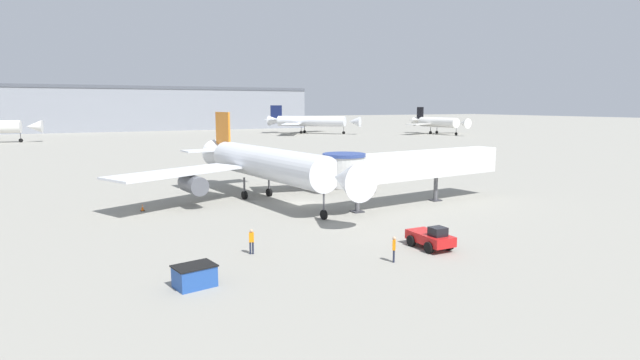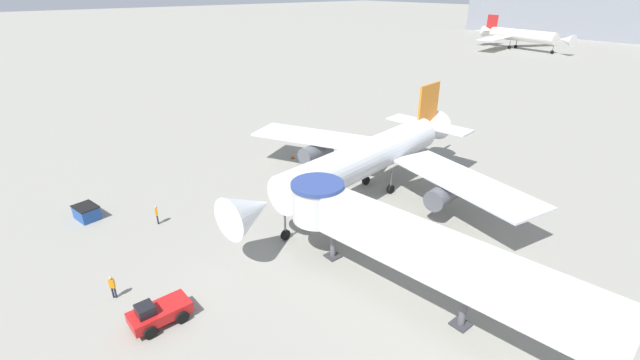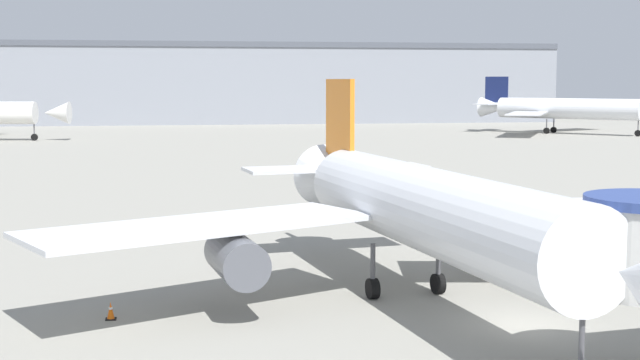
% 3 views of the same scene
% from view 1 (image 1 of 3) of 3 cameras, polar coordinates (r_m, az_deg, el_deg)
% --- Properties ---
extents(ground_plane, '(800.00, 800.00, 0.00)m').
position_cam_1_polar(ground_plane, '(53.39, -1.90, -2.69)').
color(ground_plane, gray).
extents(main_airplane, '(32.99, 30.84, 9.55)m').
position_cam_1_polar(main_airplane, '(54.86, -6.38, 1.84)').
color(main_airplane, silver).
rests_on(main_airplane, ground_plane).
extents(jet_bridge, '(22.85, 5.84, 5.88)m').
position_cam_1_polar(jet_bridge, '(52.54, 9.73, 1.64)').
color(jet_bridge, silver).
rests_on(jet_bridge, ground_plane).
extents(pushback_tug_red, '(2.18, 3.70, 1.75)m').
position_cam_1_polar(pushback_tug_red, '(37.64, 12.56, -6.46)').
color(pushback_tug_red, red).
rests_on(pushback_tug_red, ground_plane).
extents(service_container_blue, '(2.60, 2.13, 1.28)m').
position_cam_1_polar(service_container_blue, '(30.22, -14.14, -10.57)').
color(service_container_blue, '#234C9E').
rests_on(service_container_blue, ground_plane).
extents(traffic_cone_port_wing, '(0.43, 0.43, 0.71)m').
position_cam_1_polar(traffic_cone_port_wing, '(52.58, -19.63, -2.99)').
color(traffic_cone_port_wing, black).
rests_on(traffic_cone_port_wing, ground_plane).
extents(traffic_cone_starboard_wing, '(0.37, 0.37, 0.62)m').
position_cam_1_polar(traffic_cone_starboard_wing, '(60.00, 6.15, -1.20)').
color(traffic_cone_starboard_wing, black).
rests_on(traffic_cone_starboard_wing, ground_plane).
extents(ground_crew_marshaller, '(0.39, 0.30, 1.80)m').
position_cam_1_polar(ground_crew_marshaller, '(35.63, -7.84, -6.78)').
color(ground_crew_marshaller, '#1E2338').
rests_on(ground_crew_marshaller, ground_plane).
extents(ground_crew_wing_walker, '(0.36, 0.39, 1.76)m').
position_cam_1_polar(ground_crew_wing_walker, '(33.91, 8.45, -7.63)').
color(ground_crew_wing_walker, '#1E2338').
rests_on(ground_crew_wing_walker, ground_plane).
extents(background_jet_navy_tail, '(30.28, 30.31, 10.30)m').
position_cam_1_polar(background_jet_navy_tail, '(184.31, -1.28, 6.73)').
color(background_jet_navy_tail, silver).
rests_on(background_jet_navy_tail, ground_plane).
extents(background_jet_black_tail, '(26.42, 26.59, 9.67)m').
position_cam_1_polar(background_jet_black_tail, '(185.43, 13.25, 6.44)').
color(background_jet_black_tail, white).
rests_on(background_jet_black_tail, ground_plane).
extents(terminal_building, '(170.29, 25.33, 18.01)m').
position_cam_1_polar(terminal_building, '(222.94, -23.71, 7.49)').
color(terminal_building, gray).
rests_on(terminal_building, ground_plane).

